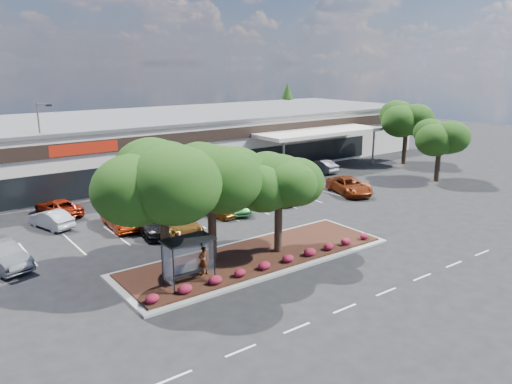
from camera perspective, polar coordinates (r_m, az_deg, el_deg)
ground at (r=30.28m, az=7.74°, el=-8.98°), size 160.00×160.00×0.00m
retail_store at (r=57.79m, az=-16.26°, el=5.11°), size 80.40×25.20×6.25m
landscape_island at (r=31.83m, az=0.07°, el=-7.40°), size 18.00×6.00×0.26m
lane_markings at (r=37.82m, az=-3.49°, el=-4.01°), size 33.12×20.06×0.01m
shrub_row at (r=30.15m, az=2.47°, el=-7.91°), size 17.00×0.80×0.50m
bus_shelter at (r=27.45m, az=-7.91°, el=-6.31°), size 2.75×1.55×2.59m
island_tree_west at (r=27.95m, az=-10.48°, el=-1.93°), size 7.20×7.20×7.89m
island_tree_mid at (r=30.23m, az=-5.10°, el=-1.05°), size 6.60×6.60×7.32m
island_tree_east at (r=31.39m, az=2.60°, el=-1.20°), size 5.80×5.80×6.50m
tree_east_near at (r=55.13m, az=20.17°, el=4.48°), size 5.60×5.60×6.51m
tree_east_far at (r=63.65m, az=16.73°, el=6.49°), size 6.40×6.40×7.62m
conifer_north_east at (r=83.60m, az=3.57°, el=9.31°), size 3.96×3.96×9.00m
person_waiting at (r=28.78m, az=-6.02°, el=-7.82°), size 0.63×0.43×1.69m
light_pole at (r=46.80m, az=-23.05°, el=3.31°), size 1.42×0.74×8.77m
car_0 at (r=33.88m, az=-27.24°, el=-6.43°), size 3.07×5.31×1.65m
car_1 at (r=38.82m, az=-15.30°, el=-2.75°), size 2.18×5.17×1.66m
car_2 at (r=36.99m, az=-11.89°, el=-3.53°), size 2.68×5.33×1.49m
car_3 at (r=36.38m, az=-8.85°, el=-3.67°), size 3.56×5.88×1.53m
car_4 at (r=40.44m, az=-4.49°, el=-1.79°), size 2.27×4.24×1.37m
car_5 at (r=41.53m, az=-2.51°, el=-1.14°), size 3.40×5.24×1.63m
car_6 at (r=44.20m, az=2.01°, el=-0.33°), size 2.30×4.92×1.39m
car_7 at (r=47.92m, az=10.64°, el=0.69°), size 4.20×6.06×1.54m
car_8 at (r=48.76m, az=10.55°, el=0.84°), size 3.11×4.44×1.39m
car_9 at (r=43.44m, az=-21.66°, el=-1.65°), size 3.11×5.25×1.37m
car_10 at (r=40.43m, az=-22.38°, el=-2.88°), size 2.58×4.39×1.37m
car_11 at (r=46.04m, az=-11.34°, el=0.09°), size 2.55×4.77×1.54m
car_12 at (r=47.05m, az=-6.00°, el=0.62°), size 2.77×4.83×1.55m
car_13 at (r=46.95m, az=-4.30°, el=0.50°), size 1.95×4.69×1.36m
car_14 at (r=49.05m, az=-5.46°, el=1.10°), size 3.43×5.14×1.38m
car_15 at (r=53.93m, az=0.86°, el=2.54°), size 3.70×5.23×1.65m
car_17 at (r=57.01m, az=7.38°, el=2.96°), size 1.65×4.42×1.44m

